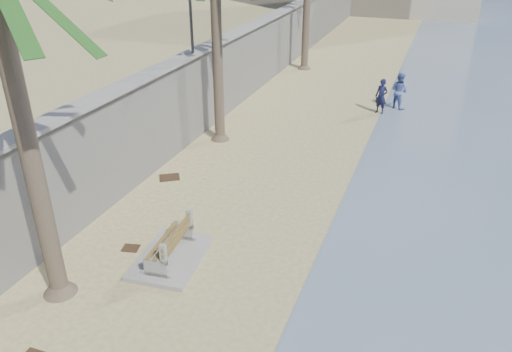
# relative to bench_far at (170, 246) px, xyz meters

# --- Properties ---
(seawall) EXTENTS (0.45, 70.00, 3.50)m
(seawall) POSITION_rel_bench_far_xyz_m (-3.47, 16.39, 1.31)
(seawall) COLOR gray
(seawall) RESTS_ON ground_plane
(wall_cap) EXTENTS (0.80, 70.00, 0.12)m
(wall_cap) POSITION_rel_bench_far_xyz_m (-3.47, 16.39, 3.11)
(wall_cap) COLOR gray
(wall_cap) RESTS_ON seawall
(bench_far) EXTENTS (1.88, 2.57, 1.01)m
(bench_far) POSITION_rel_bench_far_xyz_m (0.00, 0.00, 0.00)
(bench_far) COLOR gray
(bench_far) RESTS_ON ground_plane
(person_a) EXTENTS (0.83, 0.71, 1.95)m
(person_a) POSITION_rel_bench_far_xyz_m (3.67, 14.14, 0.53)
(person_a) COLOR #141638
(person_a) RESTS_ON ground_plane
(person_b) EXTENTS (1.21, 1.14, 1.99)m
(person_b) POSITION_rel_bench_far_xyz_m (4.38, 15.22, 0.55)
(person_b) COLOR #5062A7
(person_b) RESTS_ON ground_plane
(debris_c) EXTENTS (0.92, 0.88, 0.03)m
(debris_c) POSITION_rel_bench_far_xyz_m (-2.51, 4.38, -0.43)
(debris_c) COLOR #382616
(debris_c) RESTS_ON ground_plane
(debris_d) EXTENTS (0.54, 0.47, 0.03)m
(debris_d) POSITION_rel_bench_far_xyz_m (-1.34, 0.06, -0.43)
(debris_d) COLOR #382616
(debris_d) RESTS_ON ground_plane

